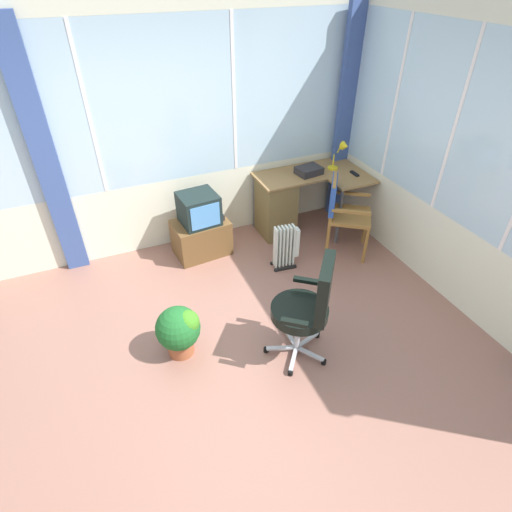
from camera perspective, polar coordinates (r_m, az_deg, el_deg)
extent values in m
cube|color=#8F6153|center=(3.88, -1.80, -14.39)|extent=(5.61, 5.24, 0.06)
cube|color=silver|center=(5.21, -10.73, 6.32)|extent=(4.61, 0.06, 0.85)
cube|color=silver|center=(4.72, -12.53, 19.79)|extent=(4.52, 0.06, 1.69)
cube|color=silver|center=(4.55, -14.29, 31.06)|extent=(4.61, 0.06, 0.18)
cube|color=white|center=(4.64, -22.22, 17.80)|extent=(0.04, 0.07, 1.69)
cube|color=white|center=(4.91, -3.20, 21.18)|extent=(0.04, 0.07, 1.69)
cube|color=silver|center=(4.69, 25.64, -0.65)|extent=(0.06, 4.24, 0.85)
cube|color=silver|center=(4.14, 30.27, 13.55)|extent=(0.06, 4.15, 1.69)
cube|color=white|center=(4.39, 26.17, 15.87)|extent=(0.07, 0.04, 1.69)
cube|color=white|center=(4.97, 19.10, 19.56)|extent=(0.07, 0.04, 1.69)
cube|color=#3B5393|center=(4.70, -27.10, 11.61)|extent=(0.23, 0.07, 2.62)
cube|color=#3B5393|center=(5.56, 12.21, 18.11)|extent=(0.24, 0.09, 2.62)
cube|color=olive|center=(5.30, 7.18, 11.37)|extent=(1.34, 0.54, 0.02)
cube|color=olive|center=(5.19, 13.41, 10.06)|extent=(0.54, 0.31, 0.02)
cube|color=brown|center=(5.29, 2.67, 6.79)|extent=(0.40, 0.50, 0.74)
cylinder|color=#4C4C51|center=(5.16, 11.44, 5.30)|extent=(0.04, 0.04, 0.75)
cylinder|color=#4C4C51|center=(5.41, -0.20, 7.56)|extent=(0.04, 0.04, 0.75)
cylinder|color=yellow|center=(5.44, 10.58, 11.93)|extent=(0.13, 0.13, 0.02)
cylinder|color=yellow|center=(5.40, 10.69, 12.83)|extent=(0.02, 0.02, 0.17)
cylinder|color=yellow|center=(5.34, 11.54, 14.43)|extent=(0.02, 0.10, 0.15)
cone|color=yellow|center=(5.32, 12.28, 14.67)|extent=(0.13, 0.13, 0.12)
cube|color=black|center=(5.33, 13.52, 11.05)|extent=(0.04, 0.15, 0.02)
cube|color=#282528|center=(5.23, 7.34, 11.68)|extent=(0.33, 0.27, 0.09)
cylinder|color=olive|center=(4.95, 14.94, 1.33)|extent=(0.04, 0.04, 0.47)
cylinder|color=olive|center=(5.32, 14.89, 3.98)|extent=(0.04, 0.04, 0.47)
cylinder|color=olive|center=(4.93, 9.88, 1.94)|extent=(0.04, 0.04, 0.47)
cylinder|color=olive|center=(5.30, 10.17, 4.56)|extent=(0.04, 0.04, 0.47)
cube|color=olive|center=(4.99, 12.85, 5.45)|extent=(0.67, 0.67, 0.04)
cube|color=olive|center=(4.87, 10.63, 8.16)|extent=(0.28, 0.38, 0.43)
cube|color=#2B4FA5|center=(4.86, 10.66, 8.38)|extent=(0.31, 0.41, 0.36)
cube|color=olive|center=(4.71, 13.09, 5.99)|extent=(0.38, 0.28, 0.03)
cube|color=olive|center=(5.10, 13.17, 8.42)|extent=(0.38, 0.28, 0.03)
cube|color=#B7B7BF|center=(3.82, 5.22, -14.03)|extent=(0.20, 0.24, 0.02)
cylinder|color=black|center=(3.75, 4.79, -15.84)|extent=(0.05, 0.05, 0.05)
cube|color=#B7B7BF|center=(3.87, 7.48, -13.29)|extent=(0.19, 0.25, 0.02)
cylinder|color=black|center=(3.86, 9.37, -14.30)|extent=(0.05, 0.05, 0.05)
cube|color=#B7B7BF|center=(3.98, 7.10, -11.50)|extent=(0.28, 0.11, 0.02)
cylinder|color=black|center=(4.07, 8.50, -10.75)|extent=(0.05, 0.05, 0.05)
cube|color=#B7B7BF|center=(3.99, 4.73, -11.10)|extent=(0.05, 0.28, 0.02)
cylinder|color=black|center=(4.09, 3.88, -9.97)|extent=(0.05, 0.05, 0.05)
cube|color=#B7B7BF|center=(3.89, 3.52, -12.61)|extent=(0.28, 0.13, 0.02)
cylinder|color=black|center=(3.90, 1.41, -12.92)|extent=(0.05, 0.05, 0.05)
cylinder|color=#B7B7BF|center=(3.75, 5.81, -10.31)|extent=(0.05, 0.05, 0.40)
cylinder|color=black|center=(3.58, 6.04, -7.66)|extent=(0.50, 0.50, 0.09)
cube|color=black|center=(3.37, 9.50, -4.56)|extent=(0.33, 0.39, 0.50)
cube|color=black|center=(3.69, 6.90, -3.38)|extent=(0.20, 0.18, 0.04)
cube|color=black|center=(3.30, 5.36, -9.19)|extent=(0.20, 0.18, 0.04)
cube|color=brown|center=(5.01, -7.59, 2.57)|extent=(0.68, 0.50, 0.44)
cube|color=black|center=(4.81, -7.96, 6.52)|extent=(0.46, 0.44, 0.36)
cube|color=#4F90D3|center=(4.64, -7.01, 5.44)|extent=(0.34, 0.04, 0.28)
cube|color=#262628|center=(4.92, -6.26, 5.47)|extent=(0.28, 0.24, 0.07)
cube|color=silver|center=(4.68, 2.72, 1.17)|extent=(0.03, 0.10, 0.51)
cube|color=silver|center=(4.69, 3.20, 1.26)|extent=(0.03, 0.10, 0.51)
cube|color=silver|center=(4.70, 3.68, 1.35)|extent=(0.03, 0.10, 0.51)
cube|color=silver|center=(4.72, 4.16, 1.43)|extent=(0.03, 0.10, 0.51)
cube|color=silver|center=(4.73, 4.63, 1.52)|extent=(0.03, 0.10, 0.51)
cube|color=silver|center=(4.74, 5.11, 1.61)|extent=(0.03, 0.10, 0.51)
cube|color=black|center=(4.82, 4.09, -1.72)|extent=(0.27, 0.06, 0.03)
cube|color=black|center=(4.92, 3.50, -0.76)|extent=(0.27, 0.06, 0.03)
cube|color=silver|center=(4.74, 5.57, 1.94)|extent=(0.06, 0.09, 0.36)
cylinder|color=#9D5333|center=(3.92, -10.40, -12.12)|extent=(0.24, 0.24, 0.15)
sphere|color=#1D5F27|center=(3.76, -10.77, -9.81)|extent=(0.40, 0.40, 0.40)
sphere|color=#3C8221|center=(3.68, -9.54, -9.05)|extent=(0.22, 0.22, 0.22)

